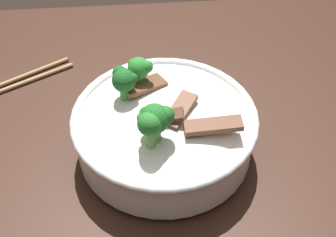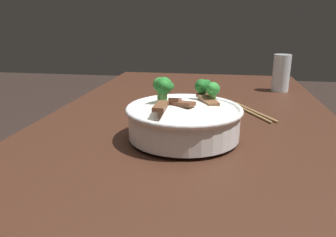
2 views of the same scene
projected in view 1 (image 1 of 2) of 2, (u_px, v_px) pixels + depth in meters
dining_table at (88, 196)px, 0.82m from camera, size 1.54×0.80×0.79m
rice_bowl at (164, 127)px, 0.73m from camera, size 0.26×0.26×0.14m
chopsticks_pair at (14, 83)px, 0.87m from camera, size 0.19×0.12×0.01m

